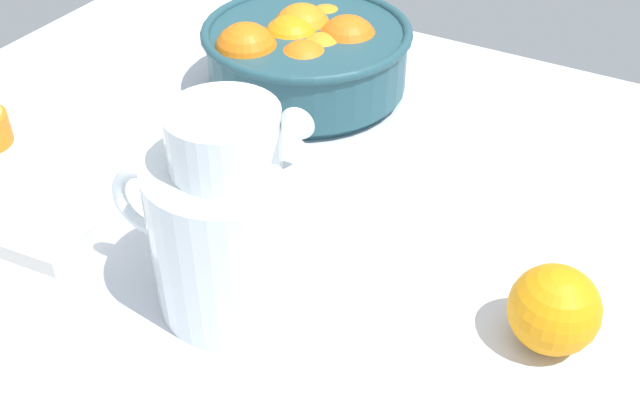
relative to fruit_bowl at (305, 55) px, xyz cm
name	(u,v)px	position (x,y,z in cm)	size (l,w,h in cm)	color
ground_plane	(289,252)	(13.22, -26.24, -6.87)	(114.86, 99.43, 3.00)	silver
fruit_bowl	(305,55)	(0.00, 0.00, 0.00)	(26.24, 26.24, 11.16)	#234C56
juice_pitcher	(232,234)	(13.16, -35.13, 2.00)	(18.75, 14.05, 20.34)	white
loose_orange_0	(554,309)	(39.44, -26.76, -1.50)	(7.74, 7.74, 7.74)	orange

